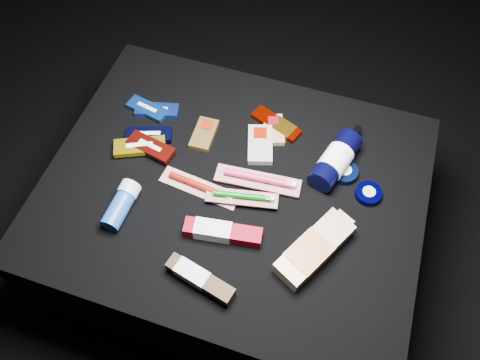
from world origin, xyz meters
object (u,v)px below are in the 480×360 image
(bodywash_bottle, at_px, (313,250))
(deodorant_stick, at_px, (121,204))
(toothpaste_carton_red, at_px, (219,232))
(lotion_bottle, at_px, (335,160))

(bodywash_bottle, bearing_deg, deodorant_stick, -148.32)
(deodorant_stick, height_order, toothpaste_carton_red, deodorant_stick)
(lotion_bottle, distance_m, deodorant_stick, 0.56)
(bodywash_bottle, distance_m, toothpaste_carton_red, 0.23)
(lotion_bottle, height_order, bodywash_bottle, lotion_bottle)
(bodywash_bottle, height_order, deodorant_stick, deodorant_stick)
(deodorant_stick, xyz_separation_m, toothpaste_carton_red, (0.26, 0.01, -0.01))
(deodorant_stick, relative_size, toothpaste_carton_red, 0.66)
(lotion_bottle, relative_size, toothpaste_carton_red, 1.16)
(lotion_bottle, relative_size, bodywash_bottle, 1.00)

